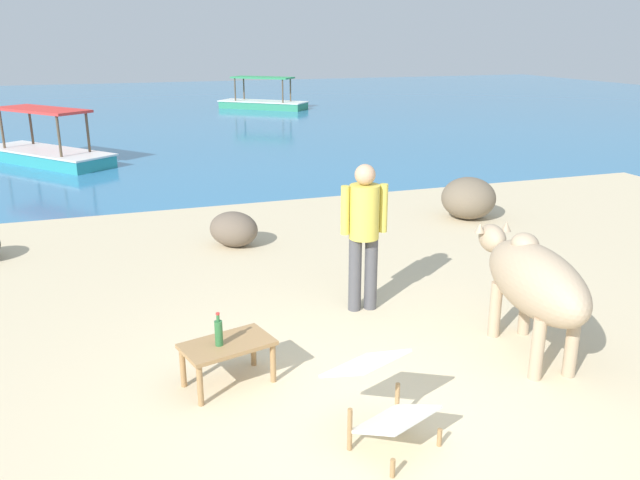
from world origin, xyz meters
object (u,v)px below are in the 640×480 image
(low_bench_table, at_px, (227,349))
(person_standing, at_px, (364,227))
(deck_chair_near, at_px, (380,393))
(bottle, at_px, (219,332))
(boat_teal, at_px, (47,152))
(cow, at_px, (533,280))
(boat_green, at_px, (263,102))

(low_bench_table, height_order, person_standing, person_standing)
(person_standing, bearing_deg, deck_chair_near, 166.84)
(low_bench_table, xyz_separation_m, bottle, (-0.07, -0.02, 0.18))
(boat_teal, bearing_deg, bottle, -28.54)
(person_standing, height_order, boat_teal, person_standing)
(cow, xyz_separation_m, boat_teal, (-4.88, 11.86, -0.49))
(bottle, relative_size, deck_chair_near, 0.32)
(low_bench_table, bearing_deg, person_standing, 18.23)
(cow, distance_m, boat_green, 22.07)
(deck_chair_near, bearing_deg, boat_teal, 169.47)
(low_bench_table, distance_m, boat_teal, 11.72)
(cow, bearing_deg, deck_chair_near, 122.63)
(deck_chair_near, height_order, boat_green, boat_green)
(low_bench_table, distance_m, bottle, 0.20)
(bottle, relative_size, boat_teal, 0.08)
(boat_green, bearing_deg, bottle, -64.71)
(bottle, xyz_separation_m, deck_chair_near, (0.98, -1.12, -0.13))
(bottle, relative_size, person_standing, 0.18)
(low_bench_table, xyz_separation_m, deck_chair_near, (0.91, -1.15, 0.05))
(low_bench_table, distance_m, boat_green, 22.29)
(low_bench_table, bearing_deg, boat_green, 60.25)
(bottle, bearing_deg, boat_teal, 99.85)
(deck_chair_near, bearing_deg, person_standing, 136.71)
(bottle, distance_m, boat_green, 22.33)
(deck_chair_near, height_order, boat_teal, boat_teal)
(bottle, bearing_deg, boat_green, 75.01)
(bottle, bearing_deg, deck_chair_near, -48.95)
(cow, bearing_deg, boat_teal, 31.51)
(deck_chair_near, bearing_deg, boat_green, 144.29)
(cow, xyz_separation_m, person_standing, (-1.09, 1.44, 0.21))
(deck_chair_near, distance_m, boat_green, 23.20)
(deck_chair_near, bearing_deg, cow, 89.71)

